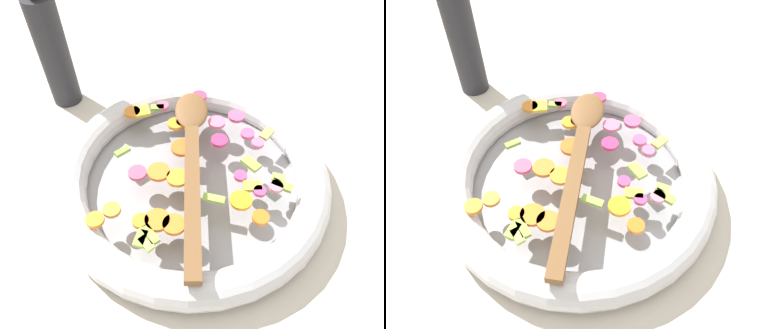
# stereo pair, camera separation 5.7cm
# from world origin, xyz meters

# --- Properties ---
(ground_plane) EXTENTS (4.00, 4.00, 0.00)m
(ground_plane) POSITION_xyz_m (0.00, 0.00, 0.00)
(ground_plane) COLOR beige
(skillet) EXTENTS (0.43, 0.43, 0.05)m
(skillet) POSITION_xyz_m (0.00, 0.00, 0.02)
(skillet) COLOR gray
(skillet) RESTS_ON ground_plane
(chopped_vegetables) EXTENTS (0.30, 0.33, 0.01)m
(chopped_vegetables) POSITION_xyz_m (-0.00, -0.00, 0.05)
(chopped_vegetables) COLOR orange
(chopped_vegetables) RESTS_ON skillet
(wooden_spoon) EXTENTS (0.12, 0.35, 0.01)m
(wooden_spoon) POSITION_xyz_m (-0.00, 0.02, 0.06)
(wooden_spoon) COLOR brown
(wooden_spoon) RESTS_ON chopped_vegetables
(pepper_mill) EXTENTS (0.05, 0.05, 0.24)m
(pepper_mill) POSITION_xyz_m (-0.29, 0.16, 0.11)
(pepper_mill) COLOR #232328
(pepper_mill) RESTS_ON ground_plane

